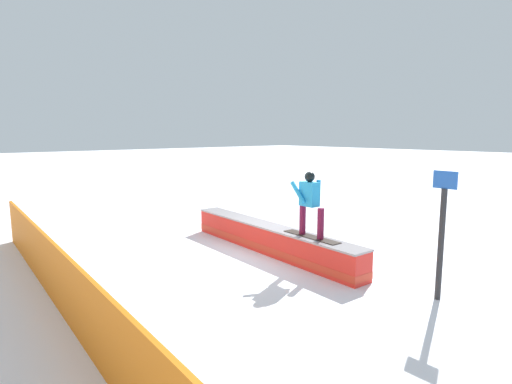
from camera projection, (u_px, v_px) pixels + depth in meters
name	position (u px, v px, depth m)	size (l,w,h in m)	color
ground_plane	(269.00, 252.00, 9.97)	(120.00, 120.00, 0.00)	white
grind_box	(269.00, 240.00, 9.93)	(5.70, 0.93, 0.66)	red
snowboarder	(310.00, 202.00, 8.70)	(1.50, 0.42, 1.41)	black
safety_fence	(56.00, 275.00, 6.75)	(10.41, 0.06, 1.10)	orange
trail_marker	(442.00, 232.00, 6.97)	(0.40, 0.10, 2.25)	#262628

